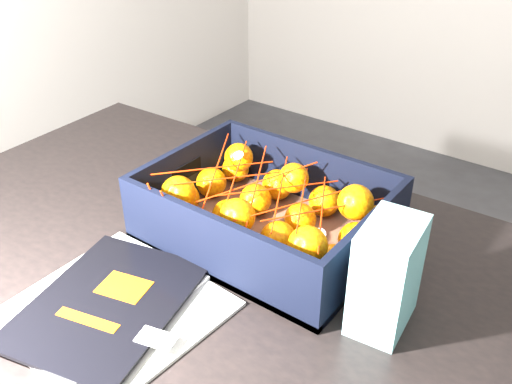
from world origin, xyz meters
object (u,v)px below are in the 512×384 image
Objects in this scene: produce_crate at (266,219)px; retail_carton at (387,276)px; table at (195,292)px; magazine_stack at (111,308)px.

retail_carton is (0.26, -0.07, 0.05)m from produce_crate.
produce_crate is 2.38× the size of retail_carton.
produce_crate is at bearing 51.80° from table.
retail_carton is (0.34, 0.04, 0.18)m from table.
magazine_stack is 1.92× the size of retail_carton.
magazine_stack is (0.01, -0.19, 0.11)m from table.
produce_crate reaches higher than table.
table is at bearing 92.88° from magazine_stack.
retail_carton reaches higher than magazine_stack.
table is 0.22m from magazine_stack.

